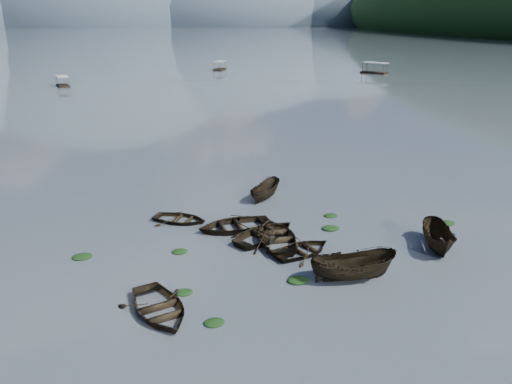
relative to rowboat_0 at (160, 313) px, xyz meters
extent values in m
plane|color=#475159|center=(7.34, -1.27, 0.00)|extent=(2400.00, 2400.00, 0.00)
ellipsoid|color=#475666|center=(-52.66, 898.73, 0.00)|extent=(520.00, 520.00, 340.00)
ellipsoid|color=#475666|center=(147.34, 898.73, 0.00)|extent=(520.00, 520.00, 260.00)
ellipsoid|color=#475666|center=(327.34, 898.73, 0.00)|extent=(520.00, 520.00, 220.00)
imported|color=black|center=(0.00, 0.00, 0.00)|extent=(4.57, 5.46, 0.97)
imported|color=black|center=(7.21, 7.25, 0.00)|extent=(5.95, 5.49, 1.01)
imported|color=black|center=(10.50, 0.94, 0.00)|extent=(4.97, 2.19, 1.87)
imported|color=black|center=(7.76, 6.68, 0.00)|extent=(3.99, 5.36, 1.06)
imported|color=black|center=(8.87, 4.64, 0.00)|extent=(4.75, 4.12, 0.82)
imported|color=black|center=(17.28, 3.41, 0.00)|extent=(3.09, 4.76, 1.72)
imported|color=black|center=(1.97, 11.34, 0.00)|extent=(4.75, 4.34, 0.81)
imported|color=black|center=(5.45, 9.13, 0.00)|extent=(5.36, 4.09, 1.04)
imported|color=black|center=(8.98, 14.67, 0.00)|extent=(3.70, 3.96, 1.52)
ellipsoid|color=black|center=(2.47, -1.47, 0.00)|extent=(1.00, 0.82, 0.22)
ellipsoid|color=black|center=(1.33, 1.60, 0.00)|extent=(0.94, 0.75, 0.21)
ellipsoid|color=black|center=(7.55, 1.42, 0.00)|extent=(1.23, 0.98, 0.27)
ellipsoid|color=black|center=(12.71, 9.86, 0.00)|extent=(1.01, 0.86, 0.23)
ellipsoid|color=black|center=(20.09, 6.74, 0.00)|extent=(1.18, 0.94, 0.24)
ellipsoid|color=black|center=(-4.24, 7.08, 0.00)|extent=(1.20, 0.97, 0.25)
ellipsoid|color=black|center=(1.53, 6.50, 0.00)|extent=(0.98, 0.81, 0.20)
ellipsoid|color=black|center=(11.86, 7.70, 0.00)|extent=(1.19, 0.95, 0.26)
camera|label=1|loc=(-0.17, -21.49, 13.69)|focal=35.00mm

